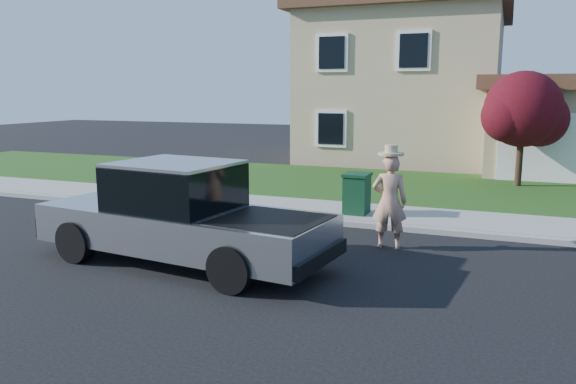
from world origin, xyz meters
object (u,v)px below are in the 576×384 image
(pickup_truck, at_px, (181,217))
(trash_bin, at_px, (357,193))
(woman, at_px, (390,200))
(ornamental_tree, at_px, (524,113))

(pickup_truck, bearing_deg, trash_bin, 72.47)
(woman, bearing_deg, pickup_truck, 25.42)
(pickup_truck, relative_size, woman, 2.81)
(ornamental_tree, distance_m, trash_bin, 7.46)
(woman, xyz_separation_m, trash_bin, (-1.23, 2.24, -0.33))
(pickup_truck, height_order, woman, woman)
(ornamental_tree, xyz_separation_m, trash_bin, (-3.78, -6.18, -1.77))
(pickup_truck, height_order, ornamental_tree, ornamental_tree)
(woman, xyz_separation_m, ornamental_tree, (2.55, 8.42, 1.44))
(woman, height_order, ornamental_tree, ornamental_tree)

